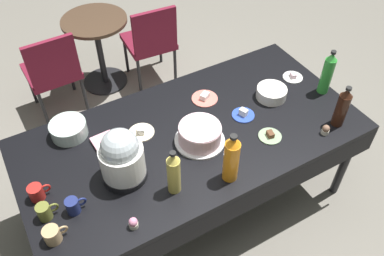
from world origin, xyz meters
TOP-DOWN VIEW (x-y plane):
  - ground at (0.00, 0.00)m, footprint 9.00×9.00m
  - potluck_table at (0.00, 0.00)m, footprint 2.20×1.10m
  - frosted_layer_cake at (0.01, -0.08)m, footprint 0.32×0.32m
  - slow_cooker at (-0.51, -0.11)m, footprint 0.26×0.26m
  - glass_salad_bowl at (-0.68, 0.38)m, footprint 0.23×0.23m
  - ceramic_snack_bowl at (0.66, 0.03)m, footprint 0.21×0.21m
  - dessert_plate_cream at (-0.28, 0.17)m, footprint 0.17×0.17m
  - dessert_plate_sage at (0.42, -0.27)m, footprint 0.15×0.15m
  - dessert_plate_white at (0.93, 0.13)m, footprint 0.15×0.15m
  - dessert_plate_coral at (0.24, 0.25)m, footprint 0.18×0.18m
  - dessert_plate_cobalt at (0.38, -0.02)m, footprint 0.15×0.15m
  - cupcake_cocoa at (-0.60, -0.44)m, footprint 0.05×0.05m
  - cupcake_vanilla at (0.16, -0.23)m, footprint 0.05×0.05m
  - cupcake_rose at (0.74, -0.42)m, footprint 0.05×0.05m
  - soda_bottle_cola at (0.87, -0.39)m, footprint 0.08×0.08m
  - soda_bottle_orange_juice at (0.02, -0.41)m, footprint 0.09×0.09m
  - soda_bottle_ginger_ale at (-0.30, -0.33)m, footprint 0.08×0.08m
  - soda_bottle_lime_soda at (1.02, -0.09)m, footprint 0.08×0.08m
  - coffee_mug_navy at (-0.84, -0.19)m, footprint 0.11×0.07m
  - coffee_mug_red at (-0.98, -0.01)m, footprint 0.12×0.08m
  - coffee_mug_olive at (-0.98, -0.15)m, footprint 0.12×0.07m
  - coffee_mug_tan at (-0.98, -0.30)m, footprint 0.13×0.09m
  - paper_napkin_stack at (-0.52, 0.20)m, footprint 0.15×0.15m
  - maroon_chair_left at (-0.55, 1.48)m, footprint 0.46×0.46m
  - maroon_chair_right at (0.40, 1.48)m, footprint 0.47×0.47m
  - round_cafe_table at (-0.05, 1.70)m, footprint 0.60×0.60m

SIDE VIEW (x-z plane):
  - ground at x=0.00m, z-range 0.00..0.00m
  - maroon_chair_left at x=-0.55m, z-range 0.07..0.92m
  - maroon_chair_right at x=0.40m, z-range 0.07..0.92m
  - round_cafe_table at x=-0.05m, z-range 0.14..0.86m
  - potluck_table at x=0.00m, z-range 0.31..1.06m
  - dessert_plate_sage at x=0.42m, z-range 0.74..0.78m
  - dessert_plate_white at x=0.93m, z-range 0.74..0.78m
  - dessert_plate_coral at x=0.24m, z-range 0.74..0.78m
  - dessert_plate_cream at x=-0.28m, z-range 0.74..0.78m
  - paper_napkin_stack at x=-0.52m, z-range 0.75..0.77m
  - dessert_plate_cobalt at x=0.38m, z-range 0.74..0.79m
  - cupcake_cocoa at x=-0.60m, z-range 0.75..0.82m
  - cupcake_vanilla at x=0.16m, z-range 0.75..0.82m
  - cupcake_rose at x=0.74m, z-range 0.75..0.82m
  - ceramic_snack_bowl at x=0.66m, z-range 0.75..0.83m
  - coffee_mug_tan at x=-0.98m, z-range 0.75..0.84m
  - coffee_mug_red at x=-0.98m, z-range 0.75..0.84m
  - coffee_mug_navy at x=-0.84m, z-range 0.75..0.84m
  - glass_salad_bowl at x=-0.68m, z-range 0.75..0.85m
  - coffee_mug_olive at x=-0.98m, z-range 0.75..0.85m
  - frosted_layer_cake at x=0.01m, z-range 0.75..0.88m
  - soda_bottle_cola at x=0.87m, z-range 0.74..1.04m
  - soda_bottle_ginger_ale at x=-0.30m, z-range 0.74..1.05m
  - soda_bottle_lime_soda at x=1.02m, z-range 0.74..1.08m
  - soda_bottle_orange_juice at x=0.02m, z-range 0.74..1.08m
  - slow_cooker at x=-0.51m, z-range 0.74..1.10m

